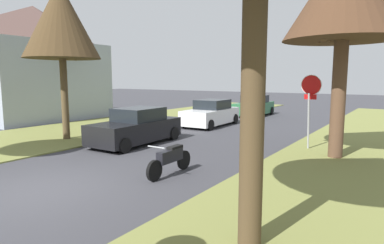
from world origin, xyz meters
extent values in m
plane|color=#38383D|center=(0.00, 0.00, 0.00)|extent=(120.00, 120.00, 0.00)
cylinder|color=#9EA0A5|center=(4.41, 8.78, 1.17)|extent=(0.07, 0.34, 2.24)
cylinder|color=white|center=(4.41, 8.94, 2.60)|extent=(0.81, 0.15, 0.80)
cylinder|color=red|center=(4.41, 8.95, 2.60)|extent=(0.77, 0.16, 0.76)
cube|color=red|center=(4.41, 8.89, 2.14)|extent=(0.48, 0.08, 0.20)
cylinder|color=#473622|center=(5.62, 0.46, 2.47)|extent=(0.40, 0.40, 4.84)
cylinder|color=brown|center=(5.60, 7.97, 2.10)|extent=(0.49, 0.49, 4.11)
cylinder|color=brown|center=(5.02, 7.82, 4.77)|extent=(0.57, 1.36, 1.38)
cylinder|color=brown|center=(5.23, 8.44, 4.70)|extent=(1.19, 1.01, 1.26)
cylinder|color=brown|center=(5.38, 8.23, 4.74)|extent=(0.80, 0.73, 1.27)
cylinder|color=brown|center=(-5.59, 4.77, 1.90)|extent=(0.32, 0.32, 3.71)
cone|color=#43321D|center=(-5.59, 4.77, 5.45)|extent=(3.40, 3.40, 3.39)
cylinder|color=brown|center=(-5.24, 4.47, 4.18)|extent=(0.76, 0.86, 0.95)
cylinder|color=brown|center=(-5.25, 5.30, 4.16)|extent=(1.20, 0.84, 0.93)
cube|color=black|center=(-2.22, 5.91, 0.59)|extent=(1.99, 4.47, 0.85)
cube|color=black|center=(-2.23, 6.13, 1.29)|extent=(1.68, 2.09, 0.56)
cylinder|color=black|center=(-1.28, 4.29, 0.30)|extent=(0.22, 0.61, 0.60)
cylinder|color=black|center=(-3.02, 4.22, 0.30)|extent=(0.22, 0.61, 0.60)
cylinder|color=black|center=(-1.41, 7.59, 0.30)|extent=(0.22, 0.61, 0.60)
cylinder|color=black|center=(-3.15, 7.52, 0.30)|extent=(0.22, 0.61, 0.60)
cube|color=white|center=(-2.33, 12.52, 0.59)|extent=(1.99, 4.47, 0.85)
cube|color=black|center=(-2.34, 12.74, 1.29)|extent=(1.68, 2.09, 0.56)
cylinder|color=black|center=(-1.39, 10.90, 0.30)|extent=(0.22, 0.61, 0.60)
cylinder|color=black|center=(-3.13, 10.83, 0.30)|extent=(0.22, 0.61, 0.60)
cylinder|color=black|center=(-1.52, 14.20, 0.30)|extent=(0.22, 0.61, 0.60)
cylinder|color=black|center=(-3.26, 14.13, 0.30)|extent=(0.22, 0.61, 0.60)
cube|color=#28663D|center=(-2.32, 18.99, 0.59)|extent=(1.99, 4.47, 0.85)
cube|color=black|center=(-2.33, 19.21, 1.29)|extent=(1.68, 2.09, 0.56)
cylinder|color=black|center=(-1.39, 17.37, 0.30)|extent=(0.22, 0.61, 0.60)
cylinder|color=black|center=(-3.13, 17.30, 0.30)|extent=(0.22, 0.61, 0.60)
cylinder|color=black|center=(-1.52, 20.67, 0.30)|extent=(0.22, 0.61, 0.60)
cylinder|color=black|center=(-3.26, 20.60, 0.30)|extent=(0.22, 0.61, 0.60)
cylinder|color=black|center=(1.92, 2.31, 0.30)|extent=(0.11, 0.60, 0.60)
cylinder|color=black|center=(1.90, 3.76, 0.30)|extent=(0.11, 0.60, 0.60)
cube|color=black|center=(1.91, 3.03, 0.58)|extent=(0.25, 1.02, 0.36)
cube|color=black|center=(1.91, 3.28, 0.78)|extent=(0.23, 0.56, 0.12)
cylinder|color=#9EA0A5|center=(1.92, 2.41, 0.95)|extent=(0.60, 0.05, 0.04)
cube|color=#939EA8|center=(-14.22, 8.61, 2.63)|extent=(6.37, 8.04, 5.26)
pyramid|color=#4C3833|center=(-14.22, 8.61, 6.52)|extent=(6.88, 8.68, 2.53)
camera|label=1|loc=(7.75, -4.43, 2.86)|focal=30.48mm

